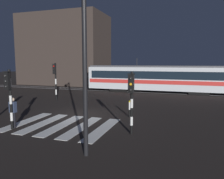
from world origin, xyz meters
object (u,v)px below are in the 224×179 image
object	(u,v)px
pedestrian_waiting_at_kerb	(13,112)
bollard_island_edge	(130,109)
street_lamp_near_kerb	(81,25)
traffic_light_kerb_mid_left	(9,90)
traffic_light_corner_far_left	(55,76)
traffic_light_corner_near_right	(131,94)
tram	(157,78)

from	to	relation	value
pedestrian_waiting_at_kerb	bollard_island_edge	size ratio (longest dim) A/B	1.54
street_lamp_near_kerb	pedestrian_waiting_at_kerb	world-z (taller)	street_lamp_near_kerb
traffic_light_kerb_mid_left	pedestrian_waiting_at_kerb	world-z (taller)	traffic_light_kerb_mid_left
traffic_light_corner_far_left	bollard_island_edge	size ratio (longest dim) A/B	3.23
traffic_light_corner_near_right	tram	distance (m)	16.61
pedestrian_waiting_at_kerb	bollard_island_edge	xyz separation A→B (m)	(5.52, 4.45, -0.32)
street_lamp_near_kerb	pedestrian_waiting_at_kerb	distance (m)	7.15
traffic_light_kerb_mid_left	bollard_island_edge	distance (m)	7.39
street_lamp_near_kerb	bollard_island_edge	distance (m)	8.08
street_lamp_near_kerb	bollard_island_edge	world-z (taller)	street_lamp_near_kerb
traffic_light_corner_near_right	bollard_island_edge	bearing A→B (deg)	105.06
bollard_island_edge	traffic_light_kerb_mid_left	bearing A→B (deg)	-138.77
street_lamp_near_kerb	bollard_island_edge	size ratio (longest dim) A/B	7.12
traffic_light_corner_far_left	street_lamp_near_kerb	bearing A→B (deg)	-53.31
bollard_island_edge	tram	bearing A→B (deg)	88.95
traffic_light_corner_near_right	pedestrian_waiting_at_kerb	size ratio (longest dim) A/B	1.85
traffic_light_kerb_mid_left	traffic_light_corner_far_left	distance (m)	9.57
traffic_light_kerb_mid_left	traffic_light_corner_far_left	world-z (taller)	traffic_light_corner_far_left
pedestrian_waiting_at_kerb	bollard_island_edge	distance (m)	7.09
traffic_light_corner_far_left	pedestrian_waiting_at_kerb	world-z (taller)	traffic_light_corner_far_left
traffic_light_corner_near_right	traffic_light_corner_far_left	distance (m)	12.23
bollard_island_edge	traffic_light_corner_far_left	bearing A→B (deg)	152.75
tram	traffic_light_corner_near_right	bearing A→B (deg)	-87.55
traffic_light_kerb_mid_left	pedestrian_waiting_at_kerb	size ratio (longest dim) A/B	1.90
traffic_light_corner_near_right	street_lamp_near_kerb	xyz separation A→B (m)	(-1.07, -3.27, 2.85)
tram	pedestrian_waiting_at_kerb	xyz separation A→B (m)	(-5.75, -17.51, -0.87)
street_lamp_near_kerb	traffic_light_corner_far_left	bearing A→B (deg)	126.69
traffic_light_corner_far_left	street_lamp_near_kerb	size ratio (longest dim) A/B	0.45
traffic_light_corner_far_left	tram	xyz separation A→B (m)	(8.65, 8.73, -0.61)
traffic_light_corner_far_left	street_lamp_near_kerb	distance (m)	14.11
traffic_light_corner_far_left	traffic_light_corner_near_right	bearing A→B (deg)	-40.01
traffic_light_corner_far_left	tram	distance (m)	12.31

